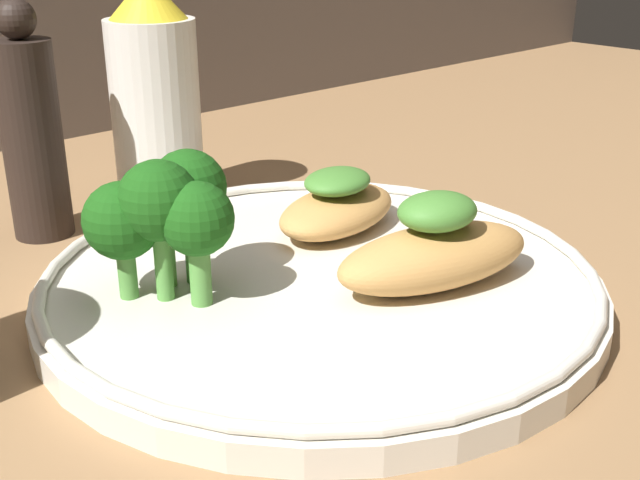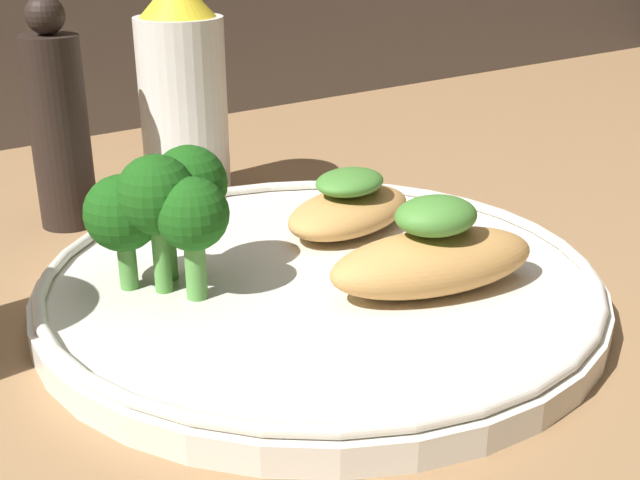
{
  "view_description": "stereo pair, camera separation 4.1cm",
  "coord_description": "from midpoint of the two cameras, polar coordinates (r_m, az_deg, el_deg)",
  "views": [
    {
      "loc": [
        -25.79,
        -27.86,
        19.05
      ],
      "look_at": [
        0.0,
        0.0,
        3.4
      ],
      "focal_mm": 45.0,
      "sensor_mm": 36.0,
      "label": 1
    },
    {
      "loc": [
        -22.64,
        -30.48,
        19.05
      ],
      "look_at": [
        0.0,
        0.0,
        3.4
      ],
      "focal_mm": 45.0,
      "sensor_mm": 36.0,
      "label": 2
    }
  ],
  "objects": [
    {
      "name": "grilled_meat_middle",
      "position": [
        0.47,
        -1.24,
        2.4
      ],
      "size": [
        9.87,
        6.83,
        3.69
      ],
      "color": "tan",
      "rests_on": "plate"
    },
    {
      "name": "sauce_bottle",
      "position": [
        0.56,
        -13.76,
        9.68
      ],
      "size": [
        5.97,
        5.97,
        15.34
      ],
      "color": "white",
      "rests_on": "ground_plane"
    },
    {
      "name": "broccoli_bunch",
      "position": [
        0.39,
        -13.92,
        2.0
      ],
      "size": [
        7.16,
        6.69,
        7.03
      ],
      "color": "#569942",
      "rests_on": "plate"
    },
    {
      "name": "grilled_meat_front",
      "position": [
        0.4,
        5.31,
        -0.82
      ],
      "size": [
        11.79,
        7.24,
        4.91
      ],
      "color": "tan",
      "rests_on": "plate"
    },
    {
      "name": "plate",
      "position": [
        0.42,
        -2.8,
        -3.1
      ],
      "size": [
        29.2,
        29.2,
        2.0
      ],
      "color": "silver",
      "rests_on": "ground_plane"
    },
    {
      "name": "pepper_grinder",
      "position": [
        0.53,
        -21.99,
        7.08
      ],
      "size": [
        3.64,
        3.64,
        14.48
      ],
      "color": "black",
      "rests_on": "ground_plane"
    },
    {
      "name": "ground_plane",
      "position": [
        0.43,
        -2.76,
        -4.91
      ],
      "size": [
        180.0,
        180.0,
        1.0
      ],
      "primitive_type": "cube",
      "color": "#936D47"
    }
  ]
}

